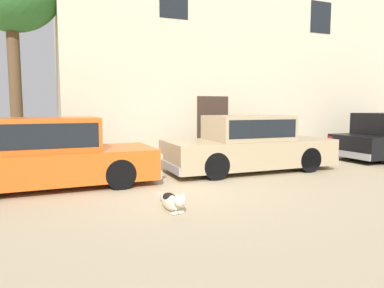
# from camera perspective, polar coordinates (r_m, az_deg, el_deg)

# --- Properties ---
(ground_plane) EXTENTS (80.00, 80.00, 0.00)m
(ground_plane) POSITION_cam_1_polar(r_m,az_deg,el_deg) (7.87, -2.90, -6.82)
(ground_plane) COLOR tan
(parked_sedan_nearest) EXTENTS (4.52, 1.86, 1.53)m
(parked_sedan_nearest) POSITION_cam_1_polar(r_m,az_deg,el_deg) (8.20, -21.86, -1.42)
(parked_sedan_nearest) COLOR #D15619
(parked_sedan_nearest) RESTS_ON ground_plane
(parked_sedan_second) EXTENTS (4.80, 1.88, 1.53)m
(parked_sedan_second) POSITION_cam_1_polar(r_m,az_deg,el_deg) (9.71, 9.22, 0.05)
(parked_sedan_second) COLOR tan
(parked_sedan_second) RESTS_ON ground_plane
(apartment_block) EXTENTS (13.10, 6.23, 7.34)m
(apartment_block) POSITION_cam_1_polar(r_m,az_deg,el_deg) (15.07, 5.18, 13.35)
(apartment_block) COLOR beige
(apartment_block) RESTS_ON ground_plane
(stray_dog_spotted) EXTENTS (0.28, 1.00, 0.39)m
(stray_dog_spotted) POSITION_cam_1_polar(r_m,az_deg,el_deg) (5.95, -3.31, -9.34)
(stray_dog_spotted) COLOR beige
(stray_dog_spotted) RESTS_ON ground_plane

